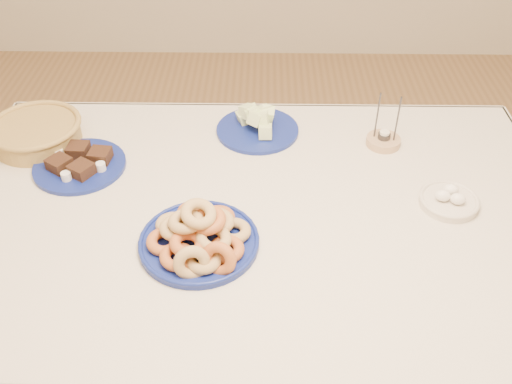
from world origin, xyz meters
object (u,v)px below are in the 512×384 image
(donut_platter, at_px, (199,237))
(brownie_plate, at_px, (80,164))
(dining_table, at_px, (256,236))
(wicker_basket, at_px, (36,132))
(egg_bowl, at_px, (449,200))
(candle_holder, at_px, (383,140))
(melon_plate, at_px, (257,124))

(donut_platter, height_order, brownie_plate, donut_platter)
(dining_table, relative_size, wicker_basket, 4.78)
(donut_platter, distance_m, wicker_basket, 0.72)
(donut_platter, bearing_deg, egg_bowl, 14.45)
(candle_holder, height_order, egg_bowl, candle_holder)
(candle_holder, bearing_deg, donut_platter, -139.26)
(candle_holder, relative_size, egg_bowl, 0.99)
(melon_plate, bearing_deg, brownie_plate, -158.75)
(melon_plate, bearing_deg, wicker_basket, -173.73)
(dining_table, relative_size, candle_holder, 9.60)
(donut_platter, xyz_separation_m, egg_bowl, (0.67, 0.17, -0.02))
(brownie_plate, relative_size, wicker_basket, 0.91)
(dining_table, height_order, melon_plate, melon_plate)
(wicker_basket, bearing_deg, brownie_plate, -38.06)
(brownie_plate, height_order, wicker_basket, wicker_basket)
(brownie_plate, height_order, candle_holder, candle_holder)
(dining_table, distance_m, melon_plate, 0.40)
(dining_table, distance_m, candle_holder, 0.52)
(melon_plate, xyz_separation_m, egg_bowl, (0.53, -0.36, -0.01))
(brownie_plate, xyz_separation_m, candle_holder, (0.92, 0.14, 0.00))
(candle_holder, bearing_deg, melon_plate, 170.06)
(dining_table, bearing_deg, donut_platter, -133.43)
(donut_platter, xyz_separation_m, brownie_plate, (-0.39, 0.33, -0.02))
(dining_table, distance_m, donut_platter, 0.25)
(donut_platter, bearing_deg, wicker_basket, 140.51)
(melon_plate, distance_m, candle_holder, 0.40)
(wicker_basket, relative_size, candle_holder, 2.01)
(brownie_plate, relative_size, egg_bowl, 1.80)
(wicker_basket, height_order, egg_bowl, wicker_basket)
(wicker_basket, relative_size, egg_bowl, 1.98)
(candle_holder, bearing_deg, egg_bowl, -65.08)
(melon_plate, bearing_deg, egg_bowl, -34.03)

